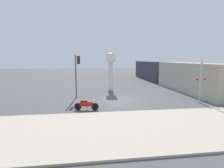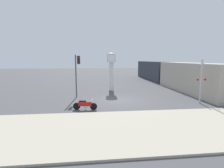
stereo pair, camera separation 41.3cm
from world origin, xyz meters
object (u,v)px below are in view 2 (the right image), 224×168
motorcycle (85,105)px  freight_train (168,73)px  railroad_crossing_signal (201,80)px  clock_tower (111,65)px  traffic_light (77,68)px

motorcycle → freight_train: freight_train is taller
freight_train → railroad_crossing_signal: (-2.29, -11.66, 0.38)m
motorcycle → freight_train: size_ratio=0.07×
clock_tower → railroad_crossing_signal: (7.00, -7.33, -1.02)m
freight_train → traffic_light: (-13.10, -8.02, 1.23)m
motorcycle → railroad_crossing_signal: (9.91, 0.94, 1.69)m
motorcycle → traffic_light: size_ratio=0.43×
traffic_light → clock_tower: bearing=44.1°
clock_tower → railroad_crossing_signal: clock_tower is taller
motorcycle → clock_tower: (2.91, 8.27, 2.71)m
traffic_light → railroad_crossing_signal: size_ratio=1.12×
railroad_crossing_signal → freight_train: bearing=78.9°
clock_tower → traffic_light: clock_tower is taller
freight_train → traffic_light: traffic_light is taller
freight_train → clock_tower: bearing=-155.0°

